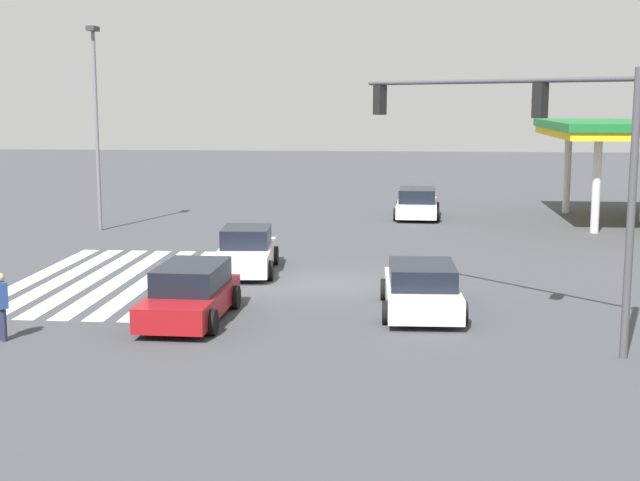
{
  "coord_description": "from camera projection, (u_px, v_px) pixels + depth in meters",
  "views": [
    {
      "loc": [
        27.57,
        2.46,
        5.84
      ],
      "look_at": [
        0.0,
        0.0,
        1.38
      ],
      "focal_mm": 50.0,
      "sensor_mm": 36.0,
      "label": 1
    }
  ],
  "objects": [
    {
      "name": "car_5",
      "position": [
        191.0,
        294.0,
        23.55
      ],
      "size": [
        4.58,
        2.12,
        1.47
      ],
      "rotation": [
        0.0,
        0.0,
        -0.02
      ],
      "color": "maroon",
      "rests_on": "ground_plane"
    },
    {
      "name": "car_0",
      "position": [
        422.0,
        289.0,
        24.38
      ],
      "size": [
        4.64,
        2.32,
        1.37
      ],
      "rotation": [
        0.0,
        0.0,
        3.18
      ],
      "color": "silver",
      "rests_on": "ground_plane"
    },
    {
      "name": "car_4",
      "position": [
        417.0,
        204.0,
        43.53
      ],
      "size": [
        4.53,
        2.31,
        1.45
      ],
      "rotation": [
        0.0,
        0.0,
        3.1
      ],
      "color": "silver",
      "rests_on": "ground_plane"
    },
    {
      "name": "crosswalk_markings",
      "position": [
        106.0,
        279.0,
        28.87
      ],
      "size": [
        10.83,
        5.35,
        0.01
      ],
      "rotation": [
        0.0,
        0.0,
        1.57
      ],
      "color": "silver",
      "rests_on": "ground_plane"
    },
    {
      "name": "car_3",
      "position": [
        246.0,
        252.0,
        30.04
      ],
      "size": [
        4.56,
        2.26,
        1.5
      ],
      "rotation": [
        0.0,
        0.0,
        0.08
      ],
      "color": "silver",
      "rests_on": "ground_plane"
    },
    {
      "name": "ground_plane",
      "position": [
        320.0,
        283.0,
        28.25
      ],
      "size": [
        140.67,
        140.67,
        0.0
      ],
      "primitive_type": "plane",
      "color": "#3D3F44"
    },
    {
      "name": "traffic_signal_mast",
      "position": [
        534.0,
        142.0,
        21.41
      ],
      "size": [
        6.12,
        6.12,
        6.48
      ],
      "rotation": [
        0.0,
        0.0,
        -2.36
      ],
      "color": "#47474C",
      "rests_on": "ground_plane"
    },
    {
      "name": "pedestrian",
      "position": [
        1.0,
        303.0,
        21.47
      ],
      "size": [
        0.41,
        0.41,
        1.67
      ],
      "rotation": [
        0.0,
        0.0,
        2.38
      ],
      "color": "#232842",
      "rests_on": "ground_plane"
    },
    {
      "name": "street_light_pole_b",
      "position": [
        96.0,
        111.0,
        38.72
      ],
      "size": [
        0.8,
        0.36,
        8.85
      ],
      "color": "slate",
      "rests_on": "ground_plane"
    }
  ]
}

